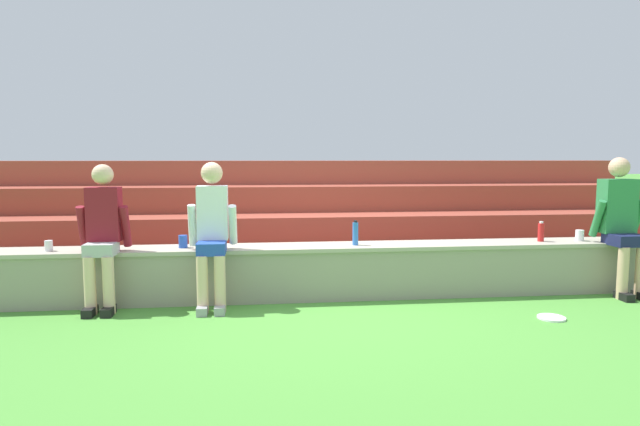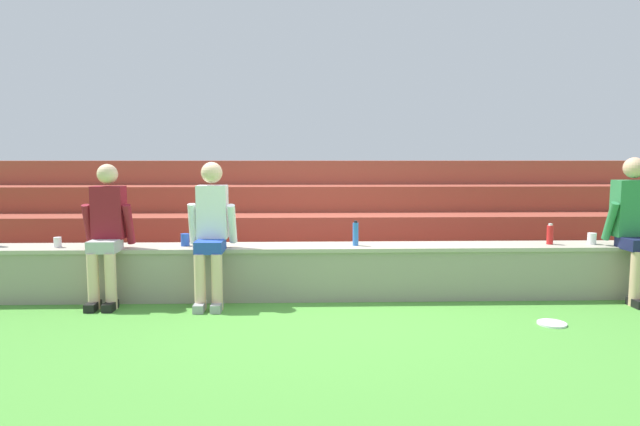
% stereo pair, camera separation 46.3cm
% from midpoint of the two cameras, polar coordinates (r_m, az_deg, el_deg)
% --- Properties ---
extents(ground_plane, '(80.00, 80.00, 0.00)m').
position_cam_midpoint_polar(ground_plane, '(5.60, -1.64, -9.52)').
color(ground_plane, '#4C9338').
extents(stone_seating_wall, '(7.49, 0.49, 0.56)m').
position_cam_midpoint_polar(stone_seating_wall, '(5.75, -1.83, -6.06)').
color(stone_seating_wall, gray).
rests_on(stone_seating_wall, ground).
extents(brick_bleachers, '(10.15, 2.64, 1.44)m').
position_cam_midpoint_polar(brick_bleachers, '(7.88, -3.13, -1.01)').
color(brick_bleachers, brown).
rests_on(brick_bleachers, ground).
extents(person_far_left, '(0.49, 0.51, 1.43)m').
position_cam_midpoint_polar(person_far_left, '(5.71, -24.32, -1.89)').
color(person_far_left, beige).
rests_on(person_far_left, ground).
extents(person_left_of_center, '(0.48, 0.57, 1.45)m').
position_cam_midpoint_polar(person_left_of_center, '(5.45, -13.82, -1.77)').
color(person_left_of_center, beige).
rests_on(person_left_of_center, ground).
extents(person_center, '(0.55, 0.55, 1.49)m').
position_cam_midpoint_polar(person_center, '(6.54, 27.69, -0.72)').
color(person_center, '#DBAD89').
rests_on(person_center, ground).
extents(water_bottle_near_left, '(0.07, 0.07, 0.22)m').
position_cam_midpoint_polar(water_bottle_near_left, '(6.34, 20.57, -1.91)').
color(water_bottle_near_left, red).
rests_on(water_bottle_near_left, stone_seating_wall).
extents(water_bottle_center_gap, '(0.06, 0.06, 0.26)m').
position_cam_midpoint_polar(water_bottle_center_gap, '(5.69, 1.47, -2.19)').
color(water_bottle_center_gap, blue).
rests_on(water_bottle_center_gap, stone_seating_wall).
extents(plastic_cup_right_end, '(0.08, 0.08, 0.11)m').
position_cam_midpoint_polar(plastic_cup_right_end, '(6.09, -28.90, -3.09)').
color(plastic_cup_right_end, white).
rests_on(plastic_cup_right_end, stone_seating_wall).
extents(plastic_cup_left_end, '(0.09, 0.09, 0.12)m').
position_cam_midpoint_polar(plastic_cup_left_end, '(6.56, 24.13, -2.20)').
color(plastic_cup_left_end, white).
rests_on(plastic_cup_left_end, stone_seating_wall).
extents(plastic_cup_middle, '(0.09, 0.09, 0.13)m').
position_cam_midpoint_polar(plastic_cup_middle, '(5.77, -16.62, -2.94)').
color(plastic_cup_middle, blue).
rests_on(plastic_cup_middle, stone_seating_wall).
extents(frisbee, '(0.25, 0.25, 0.02)m').
position_cam_midpoint_polar(frisbee, '(5.41, 21.17, -10.39)').
color(frisbee, white).
rests_on(frisbee, ground).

